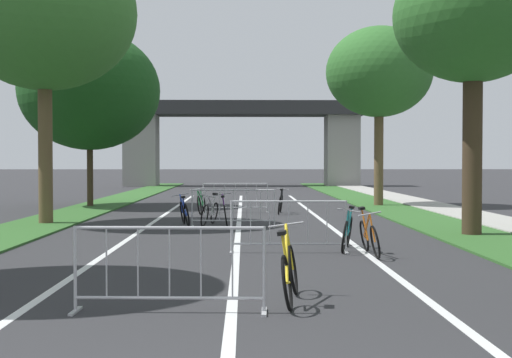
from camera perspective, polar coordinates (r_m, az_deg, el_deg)
grass_verge_left at (r=27.30m, az=-13.42°, el=-2.34°), size 2.09×56.20×0.05m
grass_verge_right at (r=27.24m, az=10.78°, el=-2.33°), size 2.09×56.20×0.05m
sidewalk_path_right at (r=27.70m, az=14.74°, el=-2.26°), size 1.82×56.20×0.08m
lane_stripe_center at (r=19.95m, az=-1.44°, el=-3.76°), size 0.14×32.51×0.01m
lane_stripe_right_lane at (r=20.10m, az=5.91°, el=-3.73°), size 0.14×32.51×0.01m
lane_stripe_left_lane at (r=20.14m, az=-8.78°, el=-3.73°), size 0.14×32.51×0.01m
overpass_bridge at (r=50.11m, az=-1.19°, el=4.12°), size 17.77×3.34×6.16m
tree_left_oak_near at (r=21.09m, az=-17.24°, el=13.12°), size 5.29×5.29×8.37m
tree_left_maple_mid at (r=28.23m, az=-13.71°, el=7.18°), size 5.59×5.59×7.03m
tree_right_oak_mid at (r=17.82m, az=17.67°, el=12.75°), size 3.87×3.87×7.03m
tree_right_cypress_far at (r=28.39m, az=10.23°, el=8.73°), size 4.30×4.30×7.27m
crowd_barrier_nearest at (r=8.38m, az=-7.24°, el=-7.53°), size 2.36×0.53×1.05m
crowd_barrier_second at (r=13.67m, az=2.75°, el=-4.01°), size 2.36×0.49×1.05m
crowd_barrier_third at (r=18.99m, az=-1.91°, el=-2.46°), size 2.36×0.52×1.05m
crowd_barrier_fourth at (r=24.33m, az=-1.72°, el=-1.59°), size 2.37×0.58×1.05m
bicycle_black_0 at (r=23.85m, az=2.06°, el=-2.03°), size 0.48×1.62×0.88m
bicycle_yellow_1 at (r=8.93m, az=2.82°, el=-7.82°), size 0.48×1.74×1.02m
bicycle_white_2 at (r=19.58m, az=-3.86°, el=-2.80°), size 0.51×1.59×0.92m
bicycle_orange_3 at (r=13.51m, az=9.41°, el=-4.77°), size 0.44×1.70×0.93m
bicycle_blue_4 at (r=19.46m, az=-5.99°, el=-2.82°), size 0.65×1.64×0.91m
bicycle_teal_5 at (r=14.29m, az=7.62°, el=-4.41°), size 0.54×1.72×0.90m
bicycle_purple_6 at (r=19.36m, az=-2.59°, el=-2.85°), size 0.53×1.64×0.93m
bicycle_green_7 at (r=23.86m, az=-4.58°, el=-2.03°), size 0.52×1.66×0.93m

